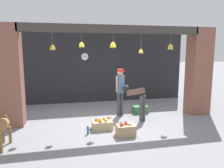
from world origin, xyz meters
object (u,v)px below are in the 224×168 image
dog (0,127)px  water_bottle (88,130)px  shopkeeper (120,89)px  fruit_crate_apples (126,130)px  produce_box_green (140,109)px  wall_clock (85,57)px  worker_stooping (137,98)px  fruit_crate_oranges (102,124)px

dog → water_bottle: dog is taller
shopkeeper → fruit_crate_apples: shopkeeper is taller
produce_box_green → wall_clock: bearing=131.1°
dog → produce_box_green: 4.56m
worker_stooping → produce_box_green: 0.98m
dog → produce_box_green: dog is taller
worker_stooping → fruit_crate_apples: size_ratio=2.22×
fruit_crate_oranges → fruit_crate_apples: 0.80m
produce_box_green → wall_clock: wall_clock is taller
fruit_crate_oranges → water_bottle: fruit_crate_oranges is taller
fruit_crate_oranges → wall_clock: bearing=92.6°
produce_box_green → shopkeeper: bearing=-167.9°
wall_clock → fruit_crate_apples: bearing=-80.3°
water_bottle → wall_clock: 4.06m
dog → worker_stooping: bearing=117.9°
shopkeeper → fruit_crate_apples: 1.93m
shopkeeper → water_bottle: bearing=25.6°
worker_stooping → water_bottle: bearing=174.4°
fruit_crate_oranges → produce_box_green: 2.06m
worker_stooping → fruit_crate_oranges: size_ratio=1.90×
worker_stooping → produce_box_green: (0.37, 0.69, -0.59)m
dog → water_bottle: size_ratio=4.63×
shopkeeper → fruit_crate_oranges: shopkeeper is taller
produce_box_green → dog: bearing=-153.2°
shopkeeper → wall_clock: (-0.96, 2.17, 1.01)m
worker_stooping → fruit_crate_oranges: bearing=172.0°
fruit_crate_apples → shopkeeper: bearing=80.3°
fruit_crate_oranges → produce_box_green: bearing=39.0°
wall_clock → fruit_crate_oranges: bearing=-87.4°
fruit_crate_apples → water_bottle: size_ratio=2.21×
fruit_crate_oranges → worker_stooping: bearing=26.1°
shopkeeper → fruit_crate_apples: size_ratio=3.29×
shopkeeper → produce_box_green: bearing=168.9°
water_bottle → wall_clock: size_ratio=0.71×
fruit_crate_apples → produce_box_green: fruit_crate_apples is taller
water_bottle → wall_clock: bearing=85.3°
worker_stooping → water_bottle: worker_stooping is taller
fruit_crate_oranges → shopkeeper: bearing=54.1°
fruit_crate_apples → dog: bearing=-177.3°
shopkeeper → wall_clock: wall_clock is taller
dog → fruit_crate_oranges: size_ratio=1.80×
worker_stooping → fruit_crate_apples: (-0.71, -1.22, -0.57)m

